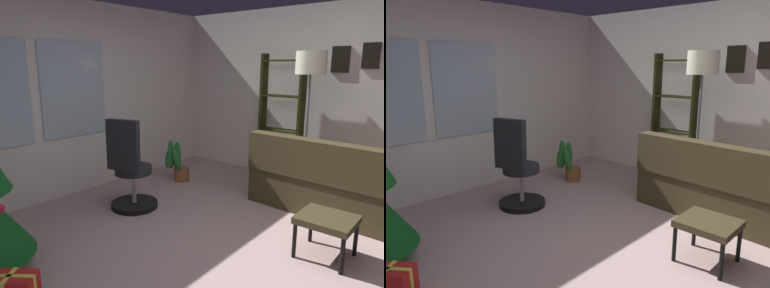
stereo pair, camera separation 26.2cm
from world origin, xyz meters
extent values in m
cube|color=#B29593|center=(0.00, 0.00, -0.05)|extent=(5.12, 5.35, 0.10)
cube|color=white|center=(0.00, 2.72, 1.25)|extent=(5.12, 0.10, 2.50)
cube|color=silver|center=(0.13, 2.66, 1.38)|extent=(0.90, 0.03, 1.20)
cube|color=white|center=(2.61, 0.00, 1.25)|extent=(0.10, 5.35, 2.50)
cube|color=black|center=(2.55, 0.14, 1.75)|extent=(0.02, 0.23, 0.34)
cube|color=black|center=(2.55, -0.23, 1.80)|extent=(0.02, 0.21, 0.32)
cube|color=#3C331E|center=(1.67, -0.31, 0.22)|extent=(1.00, 2.12, 0.44)
cube|color=#3C331E|center=(1.32, -0.29, 0.66)|extent=(0.34, 2.08, 0.45)
cube|color=#3C331E|center=(1.74, 0.65, 0.54)|extent=(0.86, 0.20, 0.20)
cube|color=#AA2017|center=(1.47, 0.00, 0.61)|extent=(0.25, 0.42, 0.42)
cube|color=beige|center=(1.41, -0.72, 0.61)|extent=(0.22, 0.41, 0.42)
cube|color=#3C331E|center=(0.58, -0.49, 0.36)|extent=(0.44, 0.47, 0.06)
cylinder|color=black|center=(0.39, -0.70, 0.16)|extent=(0.04, 0.04, 0.33)
cylinder|color=black|center=(0.77, -0.70, 0.16)|extent=(0.04, 0.04, 0.33)
cylinder|color=black|center=(0.39, -0.28, 0.16)|extent=(0.04, 0.04, 0.33)
cylinder|color=black|center=(0.77, -0.28, 0.16)|extent=(0.04, 0.04, 0.33)
sphere|color=#B21433|center=(-1.42, 1.27, 0.64)|extent=(0.07, 0.07, 0.07)
cylinder|color=black|center=(0.23, 1.68, 0.03)|extent=(0.56, 0.56, 0.06)
cylinder|color=#B2B2B7|center=(0.23, 1.68, 0.27)|extent=(0.05, 0.05, 0.41)
cylinder|color=black|center=(0.23, 1.68, 0.47)|extent=(0.44, 0.44, 0.09)
cube|color=black|center=(0.05, 1.63, 0.81)|extent=(0.20, 0.40, 0.58)
cube|color=black|center=(2.34, 0.55, 0.92)|extent=(0.18, 0.04, 1.84)
cube|color=black|center=(2.34, 1.15, 0.92)|extent=(0.18, 0.04, 1.84)
cube|color=black|center=(2.34, 0.85, 0.25)|extent=(0.18, 0.56, 0.02)
cube|color=black|center=(2.34, 0.85, 0.75)|extent=(0.18, 0.56, 0.02)
cube|color=black|center=(2.34, 0.85, 1.24)|extent=(0.18, 0.56, 0.02)
cube|color=black|center=(2.34, 0.85, 1.74)|extent=(0.18, 0.56, 0.02)
cube|color=maroon|center=(2.36, 0.64, 0.34)|extent=(0.14, 0.08, 0.15)
cube|color=navy|center=(2.35, 0.71, 0.36)|extent=(0.15, 0.04, 0.19)
cube|color=beige|center=(2.35, 0.78, 0.36)|extent=(0.16, 0.06, 0.21)
cube|color=#3E6434|center=(2.34, 0.87, 0.33)|extent=(0.17, 0.08, 0.14)
cube|color=#7A3A74|center=(2.36, 0.96, 0.35)|extent=(0.13, 0.07, 0.17)
cube|color=#AC7725|center=(2.35, 1.02, 0.33)|extent=(0.16, 0.05, 0.14)
cube|color=#485258|center=(2.35, 1.09, 0.35)|extent=(0.15, 0.06, 0.18)
cylinder|color=slate|center=(1.94, 0.30, 0.01)|extent=(0.28, 0.28, 0.03)
cylinder|color=slate|center=(1.94, 0.30, 0.80)|extent=(0.03, 0.03, 1.54)
cylinder|color=white|center=(1.94, 0.30, 1.71)|extent=(0.37, 0.37, 0.28)
cylinder|color=brown|center=(1.34, 1.90, 0.10)|extent=(0.23, 0.23, 0.20)
ellipsoid|color=#236C29|center=(1.22, 1.89, 0.36)|extent=(0.13, 0.20, 0.35)
ellipsoid|color=#236C29|center=(1.22, 2.00, 0.41)|extent=(0.16, 0.16, 0.43)
ellipsoid|color=#236C29|center=(1.34, 2.02, 0.35)|extent=(0.12, 0.12, 0.32)
ellipsoid|color=#236C29|center=(1.29, 1.94, 0.40)|extent=(0.19, 0.18, 0.42)
ellipsoid|color=#236C29|center=(1.20, 2.03, 0.34)|extent=(0.21, 0.18, 0.30)
camera|label=1|loc=(-2.40, -1.42, 1.70)|focal=32.98mm
camera|label=2|loc=(-2.22, -1.62, 1.70)|focal=32.98mm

